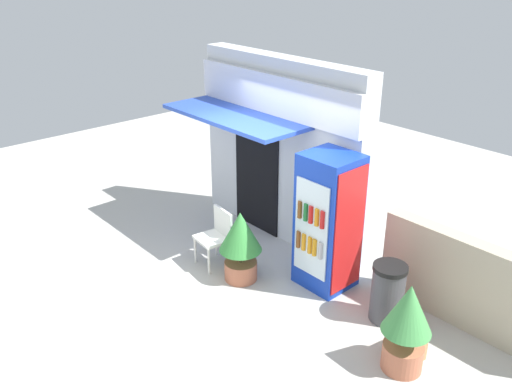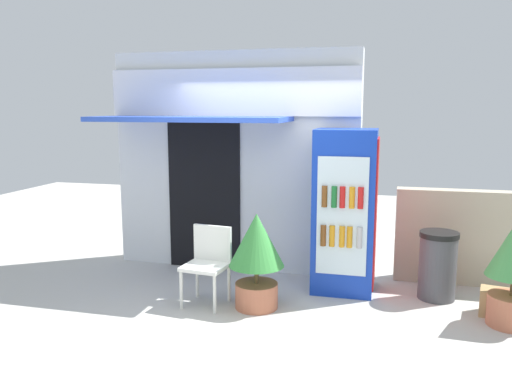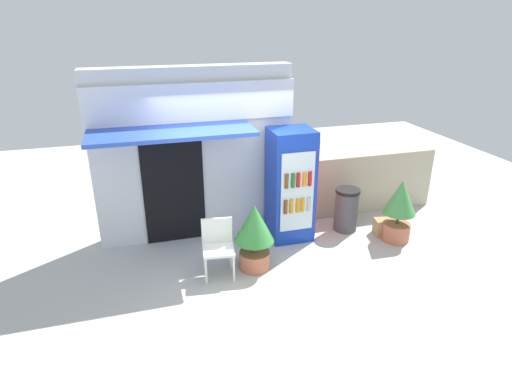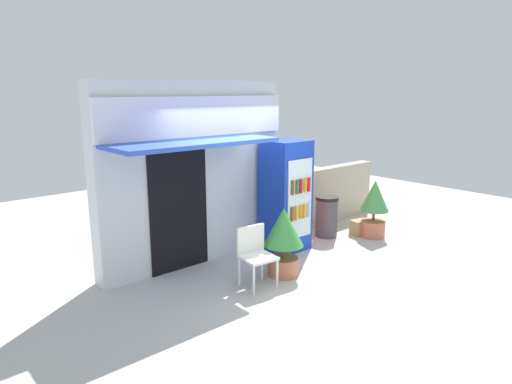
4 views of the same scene
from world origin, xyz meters
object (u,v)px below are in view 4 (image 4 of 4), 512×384
at_px(drink_cooler, 286,195).
at_px(cardboard_box, 360,227).
at_px(trash_bin, 327,216).
at_px(potted_plant_curbside, 374,205).
at_px(plastic_chair, 255,252).
at_px(potted_plant_near_shop, 283,236).

distance_m(drink_cooler, cardboard_box, 1.88).
relative_size(drink_cooler, trash_bin, 2.46).
bearing_deg(trash_bin, cardboard_box, -32.61).
xyz_separation_m(potted_plant_curbside, cardboard_box, (-0.08, 0.23, -0.49)).
xyz_separation_m(plastic_chair, potted_plant_curbside, (3.15, 0.16, 0.12)).
relative_size(trash_bin, cardboard_box, 2.23).
distance_m(potted_plant_curbside, trash_bin, 0.92).
height_order(drink_cooler, plastic_chair, drink_cooler).
distance_m(drink_cooler, potted_plant_near_shop, 1.24).
relative_size(drink_cooler, cardboard_box, 5.48).
height_order(trash_bin, cardboard_box, trash_bin).
bearing_deg(potted_plant_near_shop, drink_cooler, 43.18).
height_order(drink_cooler, potted_plant_curbside, drink_cooler).
xyz_separation_m(drink_cooler, plastic_chair, (-1.43, -0.80, -0.46)).
xyz_separation_m(potted_plant_near_shop, cardboard_box, (2.51, 0.40, -0.48)).
bearing_deg(potted_plant_near_shop, potted_plant_curbside, 3.78).
bearing_deg(plastic_chair, potted_plant_curbside, 2.82).
height_order(drink_cooler, potted_plant_near_shop, drink_cooler).
distance_m(potted_plant_near_shop, trash_bin, 2.09).
bearing_deg(cardboard_box, potted_plant_curbside, -71.53).
height_order(potted_plant_near_shop, cardboard_box, potted_plant_near_shop).
bearing_deg(drink_cooler, plastic_chair, -150.71).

